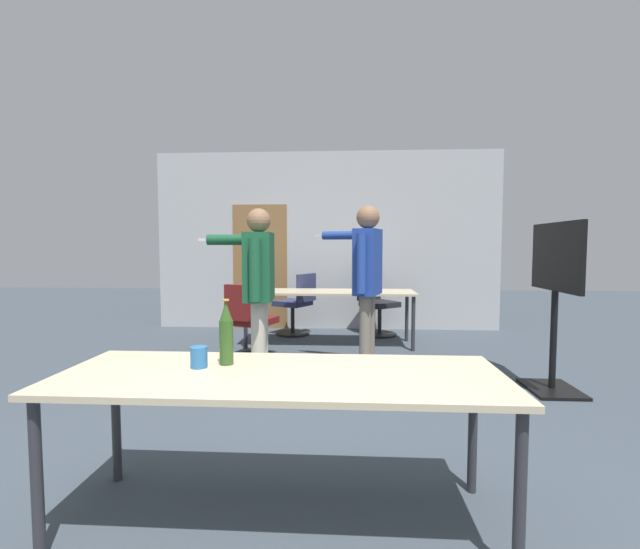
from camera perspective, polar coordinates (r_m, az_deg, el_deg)
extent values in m
cube|color=#B2B5B7|center=(7.07, 0.87, 4.50)|extent=(5.62, 0.10, 2.90)
cube|color=olive|center=(7.16, -7.99, 1.04)|extent=(0.90, 0.02, 2.05)
cube|color=#C6B793|center=(2.13, -5.19, -13.29)|extent=(2.14, 0.76, 0.03)
cylinder|color=#2D2D33|center=(2.37, -33.58, -21.82)|extent=(0.05, 0.05, 0.72)
cylinder|color=#2D2D33|center=(2.09, 25.12, -25.14)|extent=(0.05, 0.05, 0.72)
cylinder|color=#2D2D33|center=(2.86, -25.54, -17.06)|extent=(0.05, 0.05, 0.72)
cylinder|color=#2D2D33|center=(2.64, 19.71, -18.75)|extent=(0.05, 0.05, 0.72)
cube|color=#C6B793|center=(5.88, 1.25, -2.35)|extent=(2.33, 0.70, 0.03)
cylinder|color=#2D2D33|center=(5.80, -9.90, -6.24)|extent=(0.05, 0.05, 0.72)
cylinder|color=#2D2D33|center=(5.71, 12.32, -6.42)|extent=(0.05, 0.05, 0.72)
cylinder|color=#2D2D33|center=(6.36, -8.69, -5.34)|extent=(0.05, 0.05, 0.72)
cylinder|color=#2D2D33|center=(6.28, 11.50, -5.49)|extent=(0.05, 0.05, 0.72)
cube|color=black|center=(4.71, 28.49, -13.28)|extent=(0.44, 0.56, 0.03)
cylinder|color=black|center=(4.60, 28.68, -7.62)|extent=(0.06, 0.06, 0.92)
cube|color=black|center=(4.52, 28.99, 2.09)|extent=(0.04, 0.92, 0.63)
cube|color=#14331E|center=(4.53, 29.25, 2.09)|extent=(0.01, 0.85, 0.56)
cylinder|color=slate|center=(4.46, 6.02, -8.28)|extent=(0.12, 0.12, 0.86)
cylinder|color=slate|center=(4.62, 6.57, -7.87)|extent=(0.12, 0.12, 0.86)
cube|color=#23429E|center=(4.45, 6.37, 1.69)|extent=(0.33, 0.44, 0.68)
sphere|color=#936B4C|center=(4.45, 6.42, 7.59)|extent=(0.24, 0.24, 0.24)
cylinder|color=#23429E|center=(4.21, 5.51, 1.44)|extent=(0.09, 0.09, 0.59)
cylinder|color=#23429E|center=(4.76, 3.73, 5.24)|extent=(0.59, 0.27, 0.09)
cube|color=white|center=(4.87, 0.09, 5.22)|extent=(0.13, 0.07, 0.03)
cylinder|color=beige|center=(4.18, -8.21, -9.29)|extent=(0.14, 0.14, 0.84)
cylinder|color=beige|center=(4.37, -7.86, -8.73)|extent=(0.14, 0.14, 0.84)
cube|color=#195633|center=(4.18, -8.12, 1.05)|extent=(0.28, 0.47, 0.66)
sphere|color=#936B4C|center=(4.18, -8.18, 7.15)|extent=(0.23, 0.23, 0.23)
cylinder|color=#195633|center=(3.90, -8.68, 0.55)|extent=(0.11, 0.11, 0.57)
cylinder|color=#195633|center=(4.50, -11.27, 4.57)|extent=(0.57, 0.14, 0.11)
cube|color=white|center=(4.57, -15.16, 4.50)|extent=(0.12, 0.04, 0.03)
cylinder|color=black|center=(6.70, -3.66, -7.83)|extent=(0.52, 0.52, 0.03)
cylinder|color=black|center=(6.66, -3.67, -5.94)|extent=(0.06, 0.06, 0.42)
cube|color=navy|center=(6.62, -3.68, -3.80)|extent=(0.63, 0.63, 0.08)
cube|color=navy|center=(6.44, -1.83, -1.77)|extent=(0.27, 0.41, 0.42)
cylinder|color=black|center=(5.40, -8.79, -10.70)|extent=(0.52, 0.52, 0.03)
cylinder|color=black|center=(5.36, -8.82, -8.55)|extent=(0.06, 0.06, 0.38)
cube|color=maroon|center=(5.31, -8.84, -6.10)|extent=(0.59, 0.59, 0.08)
cube|color=maroon|center=(5.06, -10.49, -3.74)|extent=(0.43, 0.21, 0.42)
cylinder|color=black|center=(6.69, 7.93, -7.89)|extent=(0.52, 0.52, 0.03)
cylinder|color=black|center=(6.65, 7.95, -6.02)|extent=(0.06, 0.06, 0.41)
cube|color=black|center=(6.61, 7.97, -3.92)|extent=(0.64, 0.64, 0.08)
cube|color=black|center=(6.78, 6.55, -1.59)|extent=(0.39, 0.31, 0.42)
cylinder|color=#2D511E|center=(2.29, -12.38, -8.85)|extent=(0.07, 0.07, 0.23)
cone|color=#2D511E|center=(2.26, -12.44, -4.74)|extent=(0.06, 0.06, 0.10)
cylinder|color=gold|center=(2.25, -12.46, -3.34)|extent=(0.03, 0.03, 0.01)
cylinder|color=#2866A3|center=(2.28, -15.84, -10.55)|extent=(0.08, 0.08, 0.11)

